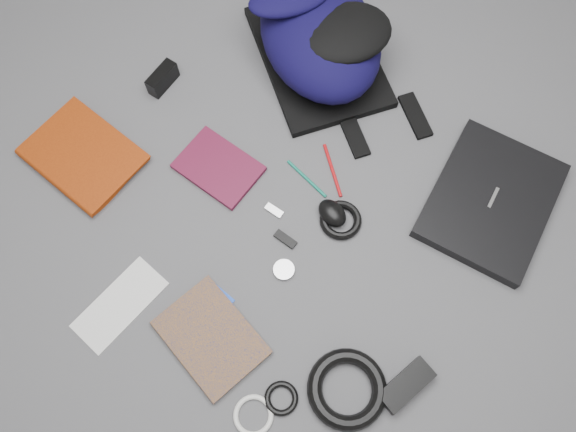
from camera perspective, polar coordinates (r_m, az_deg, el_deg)
ground at (r=1.44m, az=-0.00°, el=-0.29°), size 4.00×4.00×0.00m
backpack at (r=1.60m, az=3.27°, el=17.80°), size 0.48×0.57×0.20m
laptop at (r=1.53m, az=19.91°, el=1.51°), size 0.45×0.40×0.04m
textbook_red at (r=1.58m, az=-22.79°, el=2.96°), size 0.27×0.33×0.03m
comic_book at (r=1.37m, az=-10.82°, el=-14.45°), size 0.19×0.25×0.02m
envelope at (r=1.43m, az=-16.71°, el=-8.61°), size 0.25×0.14×0.00m
dvd_case at (r=1.50m, az=-7.08°, el=4.93°), size 0.20×0.24×0.02m
compact_camera at (r=1.64m, az=-12.63°, el=13.47°), size 0.11×0.06×0.06m
sticker_disc at (r=1.52m, az=-7.68°, el=5.95°), size 0.09×0.09×0.00m
pen_teal at (r=1.48m, az=1.92°, el=3.81°), size 0.02×0.14×0.01m
pen_red at (r=1.49m, az=4.55°, el=4.66°), size 0.07×0.15×0.01m
id_badge at (r=1.39m, az=-7.44°, el=-8.24°), size 0.07×0.09×0.00m
usb_black at (r=1.42m, az=-0.27°, el=-2.37°), size 0.04×0.06×0.01m
usb_silver at (r=1.44m, az=-1.42°, el=0.54°), size 0.03×0.05×0.01m
mouse at (r=1.43m, az=4.51°, el=0.30°), size 0.06×0.08×0.04m
headphone_left at (r=1.38m, az=-8.02°, el=-10.04°), size 0.05×0.05×0.01m
headphone_right at (r=1.39m, az=-0.42°, el=-5.50°), size 0.06×0.06×0.01m
cable_coil at (r=1.43m, az=5.37°, el=-0.41°), size 0.14×0.14×0.02m
power_brick at (r=1.36m, az=11.90°, el=-16.47°), size 0.14×0.06×0.03m
power_cord_coil at (r=1.34m, az=6.01°, el=-17.08°), size 0.21×0.21×0.04m
earbud_coil at (r=1.34m, az=-0.69°, el=-18.03°), size 0.09×0.09×0.01m
white_cable_coil at (r=1.34m, az=-3.54°, el=-19.56°), size 0.10×0.10×0.01m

